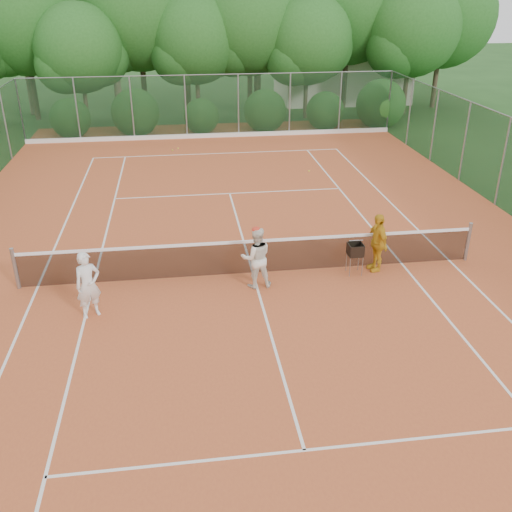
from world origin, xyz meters
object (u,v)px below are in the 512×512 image
at_px(player_white, 88,285).
at_px(player_center_grp, 256,257).
at_px(ball_hopper, 355,250).
at_px(player_yellow, 377,242).

bearing_deg(player_white, player_center_grp, -13.66).
relative_size(player_white, player_center_grp, 0.97).
bearing_deg(player_white, ball_hopper, -15.77).
bearing_deg(player_center_grp, ball_hopper, 7.18).
bearing_deg(player_yellow, player_white, -88.72).
height_order(player_yellow, ball_hopper, player_yellow).
distance_m(player_white, player_center_grp, 4.04).
bearing_deg(player_center_grp, player_white, -167.53).
relative_size(player_white, player_yellow, 1.00).
xyz_separation_m(player_yellow, ball_hopper, (-0.63, -0.15, -0.12)).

